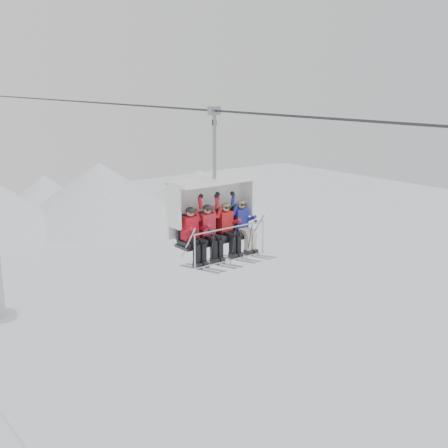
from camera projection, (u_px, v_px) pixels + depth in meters
haul_cable at (224, 111)px, 14.10m from camera, size 0.06×50.00×0.06m
chairlift_carrier at (212, 208)px, 15.15m from camera, size 2.51×1.17×3.98m
skier_far_left at (192, 233)px, 14.52m from camera, size 0.41×1.69×1.64m
skier_center_left at (209, 230)px, 14.85m from camera, size 0.41×1.69×1.62m
skier_center_right at (228, 227)px, 15.22m from camera, size 0.39×1.69×1.56m
skier_far_right at (243, 224)px, 15.55m from camera, size 0.39×1.69×1.57m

